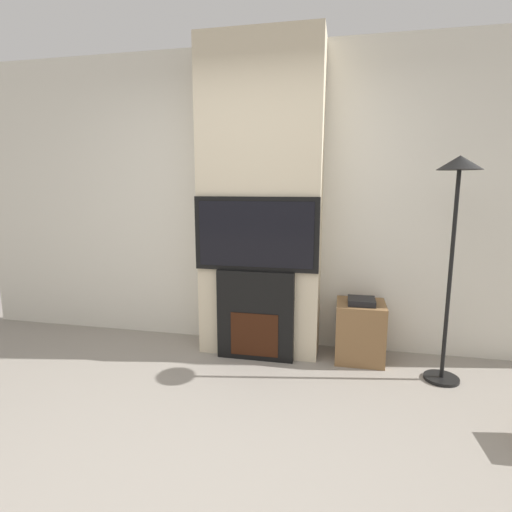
% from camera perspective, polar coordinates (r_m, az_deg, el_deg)
% --- Properties ---
extents(ground_plane, '(14.00, 14.00, 0.00)m').
position_cam_1_polar(ground_plane, '(2.30, -9.80, -30.44)').
color(ground_plane, gray).
extents(wall_back, '(6.00, 0.06, 2.70)m').
position_cam_1_polar(wall_back, '(3.71, 1.36, 7.91)').
color(wall_back, silver).
rests_on(wall_back, ground_plane).
extents(chimney_breast, '(1.05, 0.39, 2.70)m').
position_cam_1_polar(chimney_breast, '(3.49, 0.67, 7.78)').
color(chimney_breast, beige).
rests_on(chimney_breast, ground_plane).
extents(fireplace, '(0.66, 0.15, 0.78)m').
position_cam_1_polar(fireplace, '(3.47, -0.00, -8.42)').
color(fireplace, black).
rests_on(fireplace, ground_plane).
extents(television, '(1.05, 0.07, 0.62)m').
position_cam_1_polar(television, '(3.32, -0.01, 3.15)').
color(television, black).
rests_on(television, fireplace).
extents(floor_lamp, '(0.31, 0.31, 1.70)m').
position_cam_1_polar(floor_lamp, '(3.23, 26.68, 6.30)').
color(floor_lamp, black).
rests_on(floor_lamp, ground_plane).
extents(media_stand, '(0.41, 0.39, 0.56)m').
position_cam_1_polar(media_stand, '(3.60, 14.61, -10.23)').
color(media_stand, brown).
rests_on(media_stand, ground_plane).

